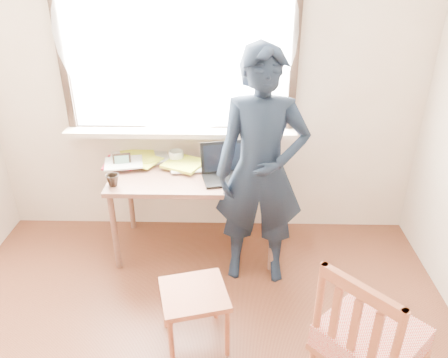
{
  "coord_description": "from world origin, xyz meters",
  "views": [
    {
      "loc": [
        0.22,
        -1.37,
        2.22
      ],
      "look_at": [
        0.17,
        0.95,
        1.01
      ],
      "focal_mm": 35.0,
      "sensor_mm": 36.0,
      "label": 1
    }
  ],
  "objects_px": {
    "mug_white": "(176,156)",
    "work_chair": "(194,300)",
    "laptop": "(226,169)",
    "side_chair": "(368,341)",
    "desk": "(195,182)",
    "person": "(261,172)",
    "mug_dark": "(113,180)"
  },
  "relations": [
    {
      "from": "mug_dark",
      "to": "person",
      "type": "distance_m",
      "value": 1.09
    },
    {
      "from": "desk",
      "to": "side_chair",
      "type": "height_order",
      "value": "side_chair"
    },
    {
      "from": "work_chair",
      "to": "laptop",
      "type": "bearing_deg",
      "value": 79.59
    },
    {
      "from": "laptop",
      "to": "person",
      "type": "xyz_separation_m",
      "value": [
        0.25,
        -0.28,
        0.12
      ]
    },
    {
      "from": "side_chair",
      "to": "work_chair",
      "type": "bearing_deg",
      "value": 153.39
    },
    {
      "from": "mug_white",
      "to": "work_chair",
      "type": "bearing_deg",
      "value": -79.07
    },
    {
      "from": "mug_dark",
      "to": "mug_white",
      "type": "bearing_deg",
      "value": 45.25
    },
    {
      "from": "mug_white",
      "to": "work_chair",
      "type": "distance_m",
      "value": 1.3
    },
    {
      "from": "mug_dark",
      "to": "side_chair",
      "type": "xyz_separation_m",
      "value": [
        1.56,
        -1.25,
        -0.22
      ]
    },
    {
      "from": "desk",
      "to": "work_chair",
      "type": "bearing_deg",
      "value": -86.22
    },
    {
      "from": "side_chair",
      "to": "mug_white",
      "type": "bearing_deg",
      "value": 124.44
    },
    {
      "from": "work_chair",
      "to": "mug_dark",
      "type": "bearing_deg",
      "value": 129.39
    },
    {
      "from": "desk",
      "to": "mug_white",
      "type": "relative_size",
      "value": 10.53
    },
    {
      "from": "side_chair",
      "to": "person",
      "type": "distance_m",
      "value": 1.29
    },
    {
      "from": "side_chair",
      "to": "desk",
      "type": "bearing_deg",
      "value": 123.94
    },
    {
      "from": "laptop",
      "to": "side_chair",
      "type": "relative_size",
      "value": 0.43
    },
    {
      "from": "work_chair",
      "to": "person",
      "type": "distance_m",
      "value": 0.97
    },
    {
      "from": "desk",
      "to": "mug_white",
      "type": "distance_m",
      "value": 0.3
    },
    {
      "from": "desk",
      "to": "mug_dark",
      "type": "height_order",
      "value": "mug_dark"
    },
    {
      "from": "desk",
      "to": "person",
      "type": "height_order",
      "value": "person"
    },
    {
      "from": "desk",
      "to": "laptop",
      "type": "height_order",
      "value": "laptop"
    },
    {
      "from": "side_chair",
      "to": "laptop",
      "type": "bearing_deg",
      "value": 117.29
    },
    {
      "from": "mug_white",
      "to": "work_chair",
      "type": "height_order",
      "value": "mug_white"
    },
    {
      "from": "desk",
      "to": "side_chair",
      "type": "bearing_deg",
      "value": -56.06
    },
    {
      "from": "mug_white",
      "to": "mug_dark",
      "type": "bearing_deg",
      "value": -134.75
    },
    {
      "from": "mug_white",
      "to": "desk",
      "type": "bearing_deg",
      "value": -52.42
    },
    {
      "from": "laptop",
      "to": "side_chair",
      "type": "bearing_deg",
      "value": -62.71
    },
    {
      "from": "mug_dark",
      "to": "work_chair",
      "type": "bearing_deg",
      "value": -50.61
    },
    {
      "from": "desk",
      "to": "work_chair",
      "type": "xyz_separation_m",
      "value": [
        0.07,
        -0.99,
        -0.28
      ]
    },
    {
      "from": "desk",
      "to": "mug_white",
      "type": "xyz_separation_m",
      "value": [
        -0.17,
        0.22,
        0.12
      ]
    },
    {
      "from": "work_chair",
      "to": "mug_white",
      "type": "bearing_deg",
      "value": 100.93
    },
    {
      "from": "desk",
      "to": "person",
      "type": "relative_size",
      "value": 0.74
    }
  ]
}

